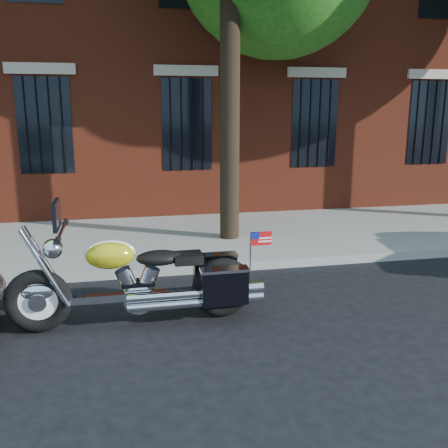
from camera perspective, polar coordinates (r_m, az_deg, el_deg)
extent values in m
plane|color=black|center=(6.82, 1.76, -9.01)|extent=(120.00, 120.00, 0.00)
cube|color=gray|center=(8.06, -0.54, -4.89)|extent=(40.00, 0.16, 0.15)
cube|color=gray|center=(9.83, -2.67, -1.55)|extent=(40.00, 3.60, 0.15)
cube|color=black|center=(11.35, -4.30, 11.26)|extent=(1.10, 0.14, 2.00)
cube|color=#B2A893|center=(11.34, -4.39, 17.07)|extent=(1.40, 0.20, 0.22)
cylinder|color=black|center=(11.27, -4.25, 11.25)|extent=(0.04, 0.04, 2.00)
cylinder|color=black|center=(9.25, 0.66, 12.73)|extent=(0.36, 0.36, 5.00)
torus|color=black|center=(6.22, -20.46, -8.26)|extent=(0.77, 0.17, 0.77)
torus|color=black|center=(6.25, -0.19, -7.27)|extent=(0.77, 0.17, 0.77)
cylinder|color=white|center=(6.22, -20.46, -8.26)|extent=(0.57, 0.07, 0.57)
cylinder|color=white|center=(6.25, -0.19, -7.27)|extent=(0.57, 0.07, 0.57)
ellipsoid|color=white|center=(6.18, -20.55, -7.26)|extent=(0.40, 0.15, 0.22)
ellipsoid|color=gold|center=(6.20, -0.19, -6.08)|extent=(0.40, 0.16, 0.22)
cube|color=white|center=(6.15, -10.28, -8.08)|extent=(1.72, 0.12, 0.09)
cylinder|color=white|center=(6.16, -9.73, -8.25)|extent=(0.37, 0.21, 0.37)
cylinder|color=white|center=(6.00, -4.12, -8.54)|extent=(1.43, 0.11, 0.10)
ellipsoid|color=gold|center=(5.98, -12.90, -3.48)|extent=(0.57, 0.33, 0.33)
ellipsoid|color=black|center=(6.01, -7.40, -3.84)|extent=(0.56, 0.33, 0.18)
cube|color=black|center=(6.48, -1.03, -5.34)|extent=(0.55, 0.18, 0.44)
cube|color=black|center=(5.93, 0.07, -7.13)|extent=(0.55, 0.18, 0.44)
cylinder|color=white|center=(5.93, -18.04, -0.72)|extent=(0.04, 0.89, 0.04)
sphere|color=white|center=(6.00, -18.99, -2.68)|extent=(0.23, 0.23, 0.23)
cube|color=black|center=(5.90, -18.61, 0.99)|extent=(0.05, 0.46, 0.32)
cube|color=red|center=(5.81, 4.26, -1.66)|extent=(0.25, 0.02, 0.16)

